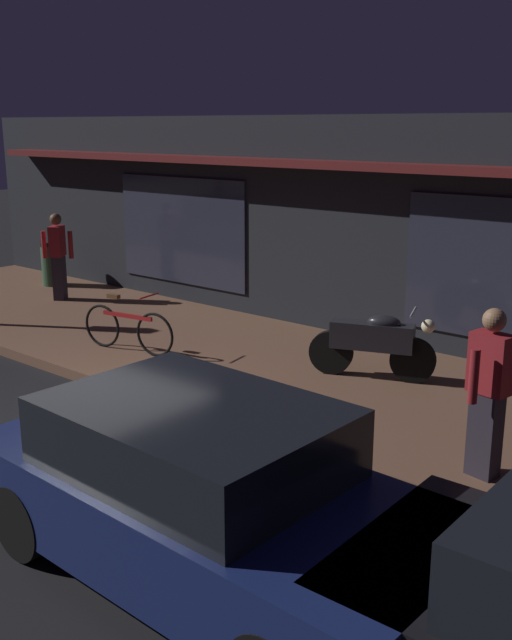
{
  "coord_description": "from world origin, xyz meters",
  "views": [
    {
      "loc": [
        6.86,
        -4.9,
        3.45
      ],
      "look_at": [
        0.79,
        2.4,
        0.95
      ],
      "focal_mm": 41.79,
      "sensor_mm": 36.0,
      "label": 1
    }
  ],
  "objects_px": {
    "motorcycle": "(374,342)",
    "person_bystander": "(489,390)",
    "parked_car_far": "(204,494)",
    "trash_bin": "(52,263)",
    "person_photographer": "(58,255)",
    "bicycle_parked": "(128,328)"
  },
  "relations": [
    {
      "from": "trash_bin",
      "to": "parked_car_far",
      "type": "xyz_separation_m",
      "value": [
        9.58,
        -5.41,
        0.08
      ]
    },
    {
      "from": "person_photographer",
      "to": "trash_bin",
      "type": "relative_size",
      "value": 1.8
    },
    {
      "from": "person_photographer",
      "to": "motorcycle",
      "type": "bearing_deg",
      "value": -1.06
    },
    {
      "from": "person_photographer",
      "to": "person_bystander",
      "type": "xyz_separation_m",
      "value": [
        9.42,
        -1.94,
        0.0
      ]
    },
    {
      "from": "bicycle_parked",
      "to": "trash_bin",
      "type": "distance_m",
      "value": 5.34
    },
    {
      "from": "person_bystander",
      "to": "bicycle_parked",
      "type": "bearing_deg",
      "value": 174.96
    },
    {
      "from": "person_photographer",
      "to": "person_bystander",
      "type": "distance_m",
      "value": 9.62
    },
    {
      "from": "person_bystander",
      "to": "parked_car_far",
      "type": "relative_size",
      "value": 0.4
    },
    {
      "from": "parked_car_far",
      "to": "motorcycle",
      "type": "bearing_deg",
      "value": 105.11
    },
    {
      "from": "person_bystander",
      "to": "parked_car_far",
      "type": "xyz_separation_m",
      "value": [
        -1.08,
        -2.76,
        -0.32
      ]
    },
    {
      "from": "trash_bin",
      "to": "parked_car_far",
      "type": "height_order",
      "value": "parked_car_far"
    },
    {
      "from": "motorcycle",
      "to": "person_photographer",
      "type": "relative_size",
      "value": 0.98
    },
    {
      "from": "person_bystander",
      "to": "trash_bin",
      "type": "relative_size",
      "value": 1.8
    },
    {
      "from": "motorcycle",
      "to": "trash_bin",
      "type": "xyz_separation_m",
      "value": [
        -8.35,
        0.84,
        -0.03
      ]
    },
    {
      "from": "trash_bin",
      "to": "person_photographer",
      "type": "bearing_deg",
      "value": -29.86
    },
    {
      "from": "person_bystander",
      "to": "parked_car_far",
      "type": "bearing_deg",
      "value": -111.28
    },
    {
      "from": "bicycle_parked",
      "to": "person_bystander",
      "type": "height_order",
      "value": "person_bystander"
    },
    {
      "from": "motorcycle",
      "to": "trash_bin",
      "type": "height_order",
      "value": "motorcycle"
    },
    {
      "from": "person_photographer",
      "to": "parked_car_far",
      "type": "xyz_separation_m",
      "value": [
        8.34,
        -4.7,
        -0.32
      ]
    },
    {
      "from": "motorcycle",
      "to": "person_bystander",
      "type": "relative_size",
      "value": 0.98
    },
    {
      "from": "person_photographer",
      "to": "parked_car_far",
      "type": "height_order",
      "value": "person_photographer"
    },
    {
      "from": "motorcycle",
      "to": "person_photographer",
      "type": "xyz_separation_m",
      "value": [
        -7.11,
        0.13,
        0.38
      ]
    }
  ]
}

